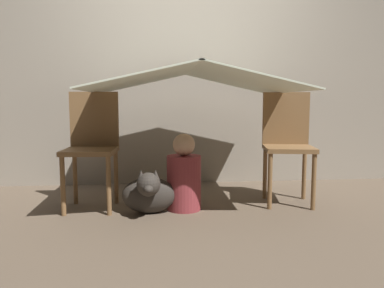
# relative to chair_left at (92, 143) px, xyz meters

# --- Properties ---
(ground_plane) EXTENTS (8.80, 8.80, 0.00)m
(ground_plane) POSITION_rel_chair_left_xyz_m (0.79, -0.29, -0.52)
(ground_plane) COLOR brown
(wall_back) EXTENTS (7.00, 0.05, 2.50)m
(wall_back) POSITION_rel_chair_left_xyz_m (0.79, 0.86, 0.73)
(wall_back) COLOR gray
(wall_back) RESTS_ON ground_plane
(chair_left) EXTENTS (0.41, 0.41, 0.92)m
(chair_left) POSITION_rel_chair_left_xyz_m (0.00, 0.00, 0.00)
(chair_left) COLOR brown
(chair_left) RESTS_ON ground_plane
(chair_right) EXTENTS (0.45, 0.45, 0.92)m
(chair_right) POSITION_rel_chair_left_xyz_m (1.60, -0.00, 0.00)
(chair_right) COLOR brown
(chair_right) RESTS_ON ground_plane
(sheet_canopy) EXTENTS (1.60, 1.26, 0.19)m
(sheet_canopy) POSITION_rel_chair_left_xyz_m (0.79, -0.07, 0.50)
(sheet_canopy) COLOR silver
(person_front) EXTENTS (0.27, 0.27, 0.60)m
(person_front) POSITION_rel_chair_left_xyz_m (0.72, -0.15, -0.26)
(person_front) COLOR maroon
(person_front) RESTS_ON ground_plane
(dog) EXTENTS (0.41, 0.37, 0.36)m
(dog) POSITION_rel_chair_left_xyz_m (0.45, -0.25, -0.35)
(dog) COLOR #332D28
(dog) RESTS_ON ground_plane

